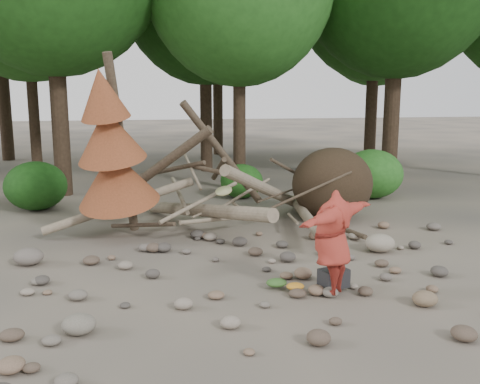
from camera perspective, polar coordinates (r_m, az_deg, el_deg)
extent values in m
plane|color=#514C44|center=(10.10, 4.47, -9.28)|extent=(120.00, 120.00, 0.00)
ellipsoid|color=#332619|center=(14.61, 9.84, 0.83)|extent=(2.20, 1.87, 1.98)
cylinder|color=gray|center=(13.25, -3.98, -1.97)|extent=(2.61, 5.11, 1.08)
cylinder|color=gray|center=(13.99, 3.07, 0.17)|extent=(3.18, 3.71, 1.90)
cylinder|color=brown|center=(13.89, -9.42, 2.06)|extent=(3.08, 1.91, 2.49)
cylinder|color=gray|center=(13.67, 7.02, -2.50)|extent=(1.13, 4.98, 0.43)
cylinder|color=brown|center=(14.22, -1.80, 4.01)|extent=(2.39, 1.03, 2.89)
cylinder|color=gray|center=(13.42, -12.66, -1.39)|extent=(3.71, 0.86, 1.20)
cylinder|color=#4C3F30|center=(13.02, -10.43, -3.49)|extent=(1.52, 1.70, 0.49)
cylinder|color=gray|center=(14.07, 0.50, -0.17)|extent=(1.57, 0.85, 0.69)
cylinder|color=#4C3F30|center=(14.88, 6.16, 1.92)|extent=(1.92, 1.25, 1.10)
cylinder|color=gray|center=(13.55, -5.14, 2.37)|extent=(0.37, 1.42, 0.85)
cylinder|color=#4C3F30|center=(13.64, 9.80, -3.47)|extent=(0.79, 2.54, 0.12)
cylinder|color=gray|center=(12.72, -2.74, -2.96)|extent=(1.78, 1.11, 0.29)
cylinder|color=#4C3F30|center=(13.00, -12.50, 4.92)|extent=(0.67, 1.13, 4.35)
cone|color=brown|center=(12.78, -13.11, 1.64)|extent=(2.06, 2.13, 1.86)
cone|color=brown|center=(12.47, -13.81, 6.02)|extent=(1.71, 1.78, 1.65)
cone|color=brown|center=(12.25, -14.48, 10.13)|extent=(1.23, 1.30, 1.41)
cylinder|color=#38281C|center=(18.82, -19.00, 13.24)|extent=(0.56, 0.56, 8.96)
cylinder|color=#38281C|center=(18.69, -0.07, 11.03)|extent=(0.44, 0.44, 7.14)
cylinder|color=#38281C|center=(21.27, 16.16, 13.69)|extent=(0.60, 0.60, 9.45)
cylinder|color=#38281C|center=(22.98, -21.33, 10.76)|extent=(0.42, 0.42, 7.56)
cylinder|color=#38281C|center=(23.56, -3.69, 12.62)|extent=(0.52, 0.52, 8.54)
cylinder|color=#38281C|center=(25.27, 13.93, 11.72)|extent=(0.50, 0.50, 8.12)
cylinder|color=#38281C|center=(29.87, -24.12, 12.38)|extent=(0.62, 0.62, 9.66)
cylinder|color=#38281C|center=(30.01, -2.39, 12.39)|extent=(0.54, 0.54, 8.75)
cylinder|color=#38281C|center=(32.16, 14.13, 11.16)|extent=(0.46, 0.46, 7.84)
ellipsoid|color=#225C1A|center=(32.48, 14.48, 18.48)|extent=(7.17, 7.17, 8.60)
ellipsoid|color=#194913|center=(16.81, -20.95, 0.62)|extent=(1.80, 1.80, 1.44)
ellipsoid|color=#225C1A|center=(17.51, 0.17, 1.17)|extent=(1.40, 1.40, 1.12)
ellipsoid|color=#2B6D22|center=(18.03, 13.90, 1.90)|extent=(2.00, 2.00, 1.60)
imported|color=maroon|center=(9.08, 9.86, -5.28)|extent=(2.06, 1.84, 1.78)
cylinder|color=#878655|center=(8.01, -1.75, 0.12)|extent=(0.31, 0.32, 0.15)
cube|color=black|center=(9.64, 9.95, -9.36)|extent=(0.56, 0.45, 0.33)
ellipsoid|color=#335C25|center=(9.60, 3.91, -9.90)|extent=(0.37, 0.31, 0.14)
ellipsoid|color=#C17D21|center=(9.49, 5.91, -10.26)|extent=(0.32, 0.26, 0.12)
ellipsoid|color=slate|center=(8.24, -16.81, -13.35)|extent=(0.49, 0.44, 0.29)
ellipsoid|color=#77624A|center=(9.35, 19.13, -10.69)|extent=(0.42, 0.38, 0.25)
ellipsoid|color=gray|center=(12.08, 14.70, -5.28)|extent=(0.65, 0.59, 0.39)
ellipsoid|color=#696059|center=(11.63, -21.64, -6.42)|extent=(0.58, 0.53, 0.35)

